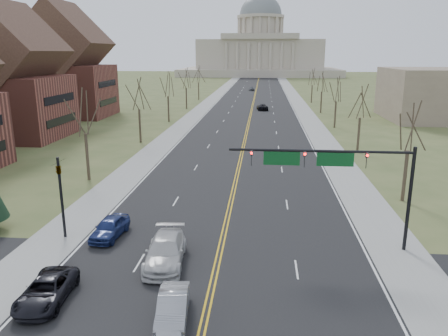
% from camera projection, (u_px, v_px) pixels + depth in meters
% --- Properties ---
extents(road, '(20.00, 380.00, 0.01)m').
position_uv_depth(road, '(254.00, 100.00, 123.78)').
color(road, black).
rests_on(road, ground).
extents(cross_road, '(120.00, 14.00, 0.01)m').
position_uv_depth(cross_road, '(209.00, 301.00, 23.67)').
color(cross_road, black).
rests_on(cross_road, ground).
extents(sidewalk_left, '(4.00, 380.00, 0.03)m').
position_uv_depth(sidewalk_left, '(212.00, 99.00, 124.82)').
color(sidewalk_left, gray).
rests_on(sidewalk_left, ground).
extents(sidewalk_right, '(4.00, 380.00, 0.03)m').
position_uv_depth(sidewalk_right, '(297.00, 100.00, 122.74)').
color(sidewalk_right, gray).
rests_on(sidewalk_right, ground).
extents(center_line, '(0.42, 380.00, 0.01)m').
position_uv_depth(center_line, '(254.00, 100.00, 123.78)').
color(center_line, gold).
rests_on(center_line, road).
extents(edge_line_left, '(0.15, 380.00, 0.01)m').
position_uv_depth(edge_line_left, '(220.00, 99.00, 124.63)').
color(edge_line_left, silver).
rests_on(edge_line_left, road).
extents(edge_line_right, '(0.15, 380.00, 0.01)m').
position_uv_depth(edge_line_right, '(289.00, 100.00, 122.93)').
color(edge_line_right, silver).
rests_on(edge_line_right, road).
extents(capitol, '(90.00, 60.00, 50.00)m').
position_uv_depth(capitol, '(260.00, 50.00, 254.82)').
color(capitol, '#B1A693').
rests_on(capitol, ground).
extents(signal_mast, '(12.12, 0.44, 7.20)m').
position_uv_depth(signal_mast, '(334.00, 167.00, 28.77)').
color(signal_mast, black).
rests_on(signal_mast, ground).
extents(signal_left, '(0.32, 0.36, 6.00)m').
position_uv_depth(signal_left, '(61.00, 188.00, 30.94)').
color(signal_left, black).
rests_on(signal_left, ground).
extents(tree_r_0, '(3.74, 3.74, 8.50)m').
position_uv_depth(tree_r_0, '(410.00, 130.00, 37.98)').
color(tree_r_0, '#3A2F22').
rests_on(tree_r_0, ground).
extents(tree_l_0, '(3.96, 3.96, 9.00)m').
position_uv_depth(tree_l_0, '(84.00, 114.00, 44.41)').
color(tree_l_0, '#3A2F22').
rests_on(tree_l_0, ground).
extents(tree_r_1, '(3.74, 3.74, 8.50)m').
position_uv_depth(tree_r_1, '(361.00, 104.00, 57.23)').
color(tree_r_1, '#3A2F22').
rests_on(tree_r_1, ground).
extents(tree_l_1, '(3.96, 3.96, 9.00)m').
position_uv_depth(tree_l_1, '(138.00, 96.00, 63.66)').
color(tree_l_1, '#3A2F22').
rests_on(tree_l_1, ground).
extents(tree_r_2, '(3.74, 3.74, 8.50)m').
position_uv_depth(tree_r_2, '(337.00, 91.00, 76.48)').
color(tree_r_2, '#3A2F22').
rests_on(tree_r_2, ground).
extents(tree_l_2, '(3.96, 3.96, 9.00)m').
position_uv_depth(tree_l_2, '(168.00, 86.00, 82.92)').
color(tree_l_2, '#3A2F22').
rests_on(tree_l_2, ground).
extents(tree_r_3, '(3.74, 3.74, 8.50)m').
position_uv_depth(tree_r_3, '(322.00, 83.00, 95.74)').
color(tree_r_3, '#3A2F22').
rests_on(tree_r_3, ground).
extents(tree_l_3, '(3.96, 3.96, 9.00)m').
position_uv_depth(tree_l_3, '(186.00, 79.00, 102.17)').
color(tree_l_3, '#3A2F22').
rests_on(tree_l_3, ground).
extents(tree_r_4, '(3.74, 3.74, 8.50)m').
position_uv_depth(tree_r_4, '(313.00, 78.00, 114.99)').
color(tree_r_4, '#3A2F22').
rests_on(tree_r_4, ground).
extents(tree_l_4, '(3.96, 3.96, 9.00)m').
position_uv_depth(tree_l_4, '(198.00, 75.00, 121.42)').
color(tree_l_4, '#3A2F22').
rests_on(tree_l_4, ground).
extents(bldg_left_mid, '(15.10, 14.28, 20.75)m').
position_uv_depth(bldg_left_mid, '(11.00, 83.00, 66.95)').
color(bldg_left_mid, brown).
rests_on(bldg_left_mid, ground).
extents(bldg_left_far, '(17.10, 14.28, 23.25)m').
position_uv_depth(bldg_left_far, '(66.00, 70.00, 89.97)').
color(bldg_left_far, brown).
rests_on(bldg_left_far, ground).
extents(car_sb_inner_lead, '(1.90, 4.32, 1.38)m').
position_uv_depth(car_sb_inner_lead, '(173.00, 307.00, 21.85)').
color(car_sb_inner_lead, gray).
rests_on(car_sb_inner_lead, road).
extents(car_sb_outer_lead, '(2.54, 4.95, 1.34)m').
position_uv_depth(car_sb_outer_lead, '(47.00, 290.00, 23.45)').
color(car_sb_outer_lead, black).
rests_on(car_sb_outer_lead, road).
extents(car_sb_inner_second, '(2.85, 5.97, 1.68)m').
position_uv_depth(car_sb_inner_second, '(165.00, 251.00, 27.68)').
color(car_sb_inner_second, '#B8B8B8').
rests_on(car_sb_inner_second, road).
extents(car_sb_outer_second, '(2.10, 4.45, 1.47)m').
position_uv_depth(car_sb_outer_second, '(110.00, 227.00, 31.70)').
color(car_sb_outer_second, navy).
rests_on(car_sb_outer_second, road).
extents(car_far_nb, '(2.89, 5.28, 1.40)m').
position_uv_depth(car_far_nb, '(262.00, 107.00, 102.15)').
color(car_far_nb, black).
rests_on(car_far_nb, road).
extents(car_far_sb, '(2.12, 4.27, 1.40)m').
position_uv_depth(car_far_sb, '(252.00, 89.00, 153.09)').
color(car_far_sb, '#54575C').
rests_on(car_far_sb, road).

